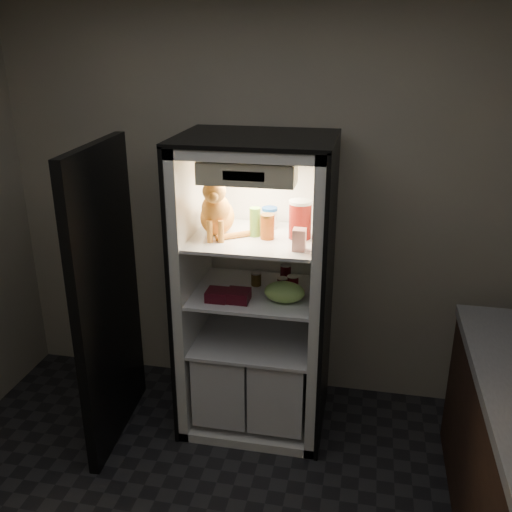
{
  "coord_description": "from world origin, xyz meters",
  "views": [
    {
      "loc": [
        0.63,
        -1.78,
        2.39
      ],
      "look_at": [
        0.01,
        1.32,
        1.17
      ],
      "focal_mm": 40.0,
      "sensor_mm": 36.0,
      "label": 1
    }
  ],
  "objects_px": {
    "refrigerator": "(257,308)",
    "berry_box_right": "(238,296)",
    "pepper_jar": "(300,219)",
    "soda_can_a": "(286,274)",
    "mayo_tub": "(270,218)",
    "condiment_jar": "(256,279)",
    "tabby_cat": "(217,212)",
    "parmesan_shaker": "(255,222)",
    "berry_box_left": "(217,295)",
    "salsa_jar": "(267,227)",
    "soda_can_c": "(282,287)",
    "cream_carton": "(299,240)",
    "soda_can_b": "(293,286)",
    "grape_bag": "(284,292)"
  },
  "relations": [
    {
      "from": "refrigerator",
      "to": "condiment_jar",
      "type": "bearing_deg",
      "value": 116.83
    },
    {
      "from": "salsa_jar",
      "to": "pepper_jar",
      "type": "relative_size",
      "value": 0.65
    },
    {
      "from": "soda_can_a",
      "to": "berry_box_left",
      "type": "distance_m",
      "value": 0.48
    },
    {
      "from": "berry_box_left",
      "to": "cream_carton",
      "type": "bearing_deg",
      "value": -0.46
    },
    {
      "from": "refrigerator",
      "to": "soda_can_b",
      "type": "relative_size",
      "value": 14.72
    },
    {
      "from": "grape_bag",
      "to": "refrigerator",
      "type": "bearing_deg",
      "value": 138.36
    },
    {
      "from": "salsa_jar",
      "to": "berry_box_right",
      "type": "distance_m",
      "value": 0.44
    },
    {
      "from": "mayo_tub",
      "to": "parmesan_shaker",
      "type": "bearing_deg",
      "value": -109.42
    },
    {
      "from": "pepper_jar",
      "to": "parmesan_shaker",
      "type": "bearing_deg",
      "value": -175.86
    },
    {
      "from": "condiment_jar",
      "to": "cream_carton",
      "type": "bearing_deg",
      "value": -41.41
    },
    {
      "from": "mayo_tub",
      "to": "soda_can_a",
      "type": "height_order",
      "value": "mayo_tub"
    },
    {
      "from": "cream_carton",
      "to": "condiment_jar",
      "type": "xyz_separation_m",
      "value": [
        -0.29,
        0.26,
        -0.37
      ]
    },
    {
      "from": "soda_can_c",
      "to": "berry_box_right",
      "type": "relative_size",
      "value": 0.9
    },
    {
      "from": "condiment_jar",
      "to": "parmesan_shaker",
      "type": "bearing_deg",
      "value": -83.54
    },
    {
      "from": "tabby_cat",
      "to": "parmesan_shaker",
      "type": "height_order",
      "value": "tabby_cat"
    },
    {
      "from": "cream_carton",
      "to": "condiment_jar",
      "type": "bearing_deg",
      "value": 138.59
    },
    {
      "from": "pepper_jar",
      "to": "berry_box_left",
      "type": "height_order",
      "value": "pepper_jar"
    },
    {
      "from": "refrigerator",
      "to": "cream_carton",
      "type": "bearing_deg",
      "value": -40.04
    },
    {
      "from": "cream_carton",
      "to": "grape_bag",
      "type": "height_order",
      "value": "cream_carton"
    },
    {
      "from": "condiment_jar",
      "to": "soda_can_a",
      "type": "bearing_deg",
      "value": 19.27
    },
    {
      "from": "tabby_cat",
      "to": "soda_can_c",
      "type": "distance_m",
      "value": 0.59
    },
    {
      "from": "pepper_jar",
      "to": "soda_can_c",
      "type": "distance_m",
      "value": 0.42
    },
    {
      "from": "refrigerator",
      "to": "condiment_jar",
      "type": "height_order",
      "value": "refrigerator"
    },
    {
      "from": "cream_carton",
      "to": "refrigerator",
      "type": "bearing_deg",
      "value": 139.96
    },
    {
      "from": "soda_can_b",
      "to": "berry_box_right",
      "type": "relative_size",
      "value": 0.97
    },
    {
      "from": "pepper_jar",
      "to": "soda_can_a",
      "type": "relative_size",
      "value": 1.81
    },
    {
      "from": "pepper_jar",
      "to": "grape_bag",
      "type": "height_order",
      "value": "pepper_jar"
    },
    {
      "from": "salsa_jar",
      "to": "grape_bag",
      "type": "xyz_separation_m",
      "value": [
        0.12,
        -0.09,
        -0.36
      ]
    },
    {
      "from": "parmesan_shaker",
      "to": "refrigerator",
      "type": "bearing_deg",
      "value": 87.27
    },
    {
      "from": "refrigerator",
      "to": "mayo_tub",
      "type": "bearing_deg",
      "value": 63.7
    },
    {
      "from": "condiment_jar",
      "to": "berry_box_right",
      "type": "distance_m",
      "value": 0.25
    },
    {
      "from": "mayo_tub",
      "to": "berry_box_left",
      "type": "height_order",
      "value": "mayo_tub"
    },
    {
      "from": "mayo_tub",
      "to": "soda_can_b",
      "type": "distance_m",
      "value": 0.44
    },
    {
      "from": "tabby_cat",
      "to": "cream_carton",
      "type": "height_order",
      "value": "tabby_cat"
    },
    {
      "from": "tabby_cat",
      "to": "parmesan_shaker",
      "type": "relative_size",
      "value": 2.32
    },
    {
      "from": "tabby_cat",
      "to": "soda_can_b",
      "type": "distance_m",
      "value": 0.63
    },
    {
      "from": "grape_bag",
      "to": "cream_carton",
      "type": "bearing_deg",
      "value": -36.01
    },
    {
      "from": "parmesan_shaker",
      "to": "soda_can_c",
      "type": "distance_m",
      "value": 0.42
    },
    {
      "from": "mayo_tub",
      "to": "berry_box_right",
      "type": "bearing_deg",
      "value": -110.19
    },
    {
      "from": "soda_can_b",
      "to": "parmesan_shaker",
      "type": "bearing_deg",
      "value": 171.08
    },
    {
      "from": "grape_bag",
      "to": "berry_box_left",
      "type": "relative_size",
      "value": 1.9
    },
    {
      "from": "parmesan_shaker",
      "to": "pepper_jar",
      "type": "bearing_deg",
      "value": 4.14
    },
    {
      "from": "mayo_tub",
      "to": "berry_box_left",
      "type": "distance_m",
      "value": 0.57
    },
    {
      "from": "salsa_jar",
      "to": "condiment_jar",
      "type": "relative_size",
      "value": 1.67
    },
    {
      "from": "tabby_cat",
      "to": "condiment_jar",
      "type": "bearing_deg",
      "value": 18.38
    },
    {
      "from": "berry_box_left",
      "to": "salsa_jar",
      "type": "bearing_deg",
      "value": 29.13
    },
    {
      "from": "soda_can_b",
      "to": "berry_box_left",
      "type": "distance_m",
      "value": 0.45
    },
    {
      "from": "parmesan_shaker",
      "to": "cream_carton",
      "type": "distance_m",
      "value": 0.34
    },
    {
      "from": "refrigerator",
      "to": "berry_box_right",
      "type": "xyz_separation_m",
      "value": [
        -0.07,
        -0.22,
        0.18
      ]
    },
    {
      "from": "mayo_tub",
      "to": "soda_can_a",
      "type": "distance_m",
      "value": 0.37
    }
  ]
}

